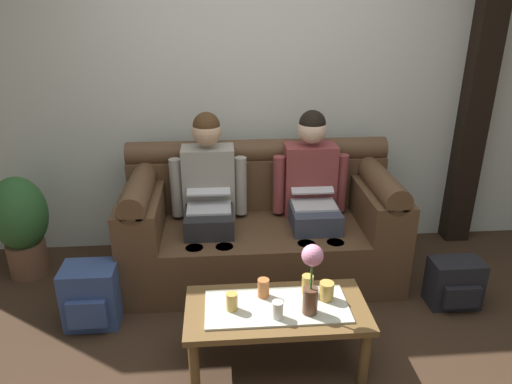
% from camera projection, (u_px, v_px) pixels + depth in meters
% --- Properties ---
extents(ground_plane, '(14.00, 14.00, 0.00)m').
position_uv_depth(ground_plane, '(279.00, 379.00, 2.67)').
color(ground_plane, '#382619').
extents(back_wall_patterned, '(6.00, 0.12, 2.90)m').
position_uv_depth(back_wall_patterned, '(255.00, 69.00, 3.68)').
color(back_wall_patterned, silver).
rests_on(back_wall_patterned, ground_plane).
extents(timber_pillar, '(0.20, 0.20, 2.90)m').
position_uv_depth(timber_pillar, '(481.00, 68.00, 3.70)').
color(timber_pillar, black).
rests_on(timber_pillar, ground_plane).
extents(couch, '(1.97, 0.88, 0.96)m').
position_uv_depth(couch, '(261.00, 225.00, 3.60)').
color(couch, '#513823').
rests_on(couch, ground_plane).
extents(person_left, '(0.56, 0.67, 1.22)m').
position_uv_depth(person_left, '(209.00, 192.00, 3.47)').
color(person_left, '#232326').
rests_on(person_left, ground_plane).
extents(person_right, '(0.56, 0.67, 1.22)m').
position_uv_depth(person_right, '(312.00, 189.00, 3.52)').
color(person_right, '#383D4C').
rests_on(person_right, ground_plane).
extents(coffee_table, '(1.02, 0.50, 0.39)m').
position_uv_depth(coffee_table, '(277.00, 314.00, 2.68)').
color(coffee_table, brown).
rests_on(coffee_table, ground_plane).
extents(flower_vase, '(0.11, 0.11, 0.41)m').
position_uv_depth(flower_vase, '(312.00, 274.00, 2.51)').
color(flower_vase, brown).
rests_on(flower_vase, coffee_table).
extents(cup_near_left, '(0.06, 0.06, 0.10)m').
position_uv_depth(cup_near_left, '(278.00, 310.00, 2.55)').
color(cup_near_left, white).
rests_on(cup_near_left, coffee_table).
extents(cup_near_right, '(0.07, 0.07, 0.12)m').
position_uv_depth(cup_near_right, '(307.00, 285.00, 2.75)').
color(cup_near_right, gold).
rests_on(cup_near_right, coffee_table).
extents(cup_far_center, '(0.07, 0.07, 0.11)m').
position_uv_depth(cup_far_center, '(263.00, 288.00, 2.72)').
color(cup_far_center, '#B26633').
rests_on(cup_far_center, coffee_table).
extents(cup_far_left, '(0.08, 0.08, 0.11)m').
position_uv_depth(cup_far_left, '(327.00, 291.00, 2.70)').
color(cup_far_left, gold).
rests_on(cup_far_left, coffee_table).
extents(cup_far_right, '(0.06, 0.06, 0.10)m').
position_uv_depth(cup_far_right, '(232.00, 302.00, 2.61)').
color(cup_far_right, gold).
rests_on(cup_far_right, coffee_table).
extents(backpack_left, '(0.34, 0.30, 0.41)m').
position_uv_depth(backpack_left, '(92.00, 296.00, 3.06)').
color(backpack_left, '#33477A').
rests_on(backpack_left, ground_plane).
extents(backpack_right, '(0.34, 0.25, 0.33)m').
position_uv_depth(backpack_right, '(455.00, 284.00, 3.26)').
color(backpack_right, black).
rests_on(backpack_right, ground_plane).
extents(potted_plant, '(0.40, 0.40, 0.78)m').
position_uv_depth(potted_plant, '(21.00, 222.00, 3.53)').
color(potted_plant, brown).
rests_on(potted_plant, ground_plane).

